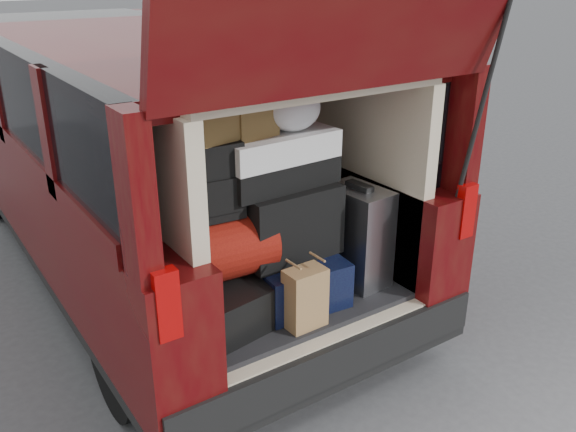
% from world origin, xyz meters
% --- Properties ---
extents(ground, '(80.00, 80.00, 0.00)m').
position_xyz_m(ground, '(0.00, 0.00, 0.00)').
color(ground, '#3C3C3F').
rests_on(ground, ground).
extents(minivan, '(1.90, 5.35, 2.77)m').
position_xyz_m(minivan, '(0.00, 1.86, 0.91)').
color(minivan, black).
rests_on(minivan, ground).
extents(load_floor, '(1.24, 1.05, 0.55)m').
position_xyz_m(load_floor, '(0.00, 0.28, 0.28)').
color(load_floor, black).
rests_on(load_floor, ground).
extents(black_hardshell, '(0.50, 0.62, 0.23)m').
position_xyz_m(black_hardshell, '(-0.37, 0.15, 0.66)').
color(black_hardshell, black).
rests_on(black_hardshell, load_floor).
extents(navy_hardshell, '(0.52, 0.61, 0.25)m').
position_xyz_m(navy_hardshell, '(0.04, 0.14, 0.67)').
color(navy_hardshell, black).
rests_on(navy_hardshell, load_floor).
extents(silver_roller, '(0.26, 0.39, 0.56)m').
position_xyz_m(silver_roller, '(0.45, 0.07, 0.83)').
color(silver_roller, silver).
rests_on(silver_roller, load_floor).
extents(kraft_bag, '(0.21, 0.13, 0.31)m').
position_xyz_m(kraft_bag, '(-0.07, -0.16, 0.71)').
color(kraft_bag, '#A8774C').
rests_on(kraft_bag, load_floor).
extents(red_duffel, '(0.52, 0.36, 0.33)m').
position_xyz_m(red_duffel, '(-0.36, 0.15, 0.94)').
color(red_duffel, maroon).
rests_on(red_duffel, black_hardshell).
extents(black_soft_case, '(0.53, 0.32, 0.38)m').
position_xyz_m(black_soft_case, '(0.03, 0.15, 0.99)').
color(black_soft_case, black).
rests_on(black_soft_case, navy_hardshell).
extents(backpack, '(0.28, 0.18, 0.38)m').
position_xyz_m(backpack, '(-0.38, 0.16, 1.29)').
color(backpack, black).
rests_on(backpack, red_duffel).
extents(twotone_duffel, '(0.64, 0.35, 0.28)m').
position_xyz_m(twotone_duffel, '(-0.00, 0.21, 1.32)').
color(twotone_duffel, silver).
rests_on(twotone_duffel, black_soft_case).
extents(grocery_sack_lower, '(0.25, 0.22, 0.20)m').
position_xyz_m(grocery_sack_lower, '(-0.37, 0.19, 1.58)').
color(grocery_sack_lower, olive).
rests_on(grocery_sack_lower, backpack).
extents(grocery_sack_upper, '(0.27, 0.24, 0.24)m').
position_xyz_m(grocery_sack_upper, '(-0.15, 0.23, 1.58)').
color(grocery_sack_upper, olive).
rests_on(grocery_sack_upper, twotone_duffel).
extents(plastic_bag_center, '(0.35, 0.33, 0.24)m').
position_xyz_m(plastic_bag_center, '(0.09, 0.19, 1.58)').
color(plastic_bag_center, white).
rests_on(plastic_bag_center, twotone_duffel).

